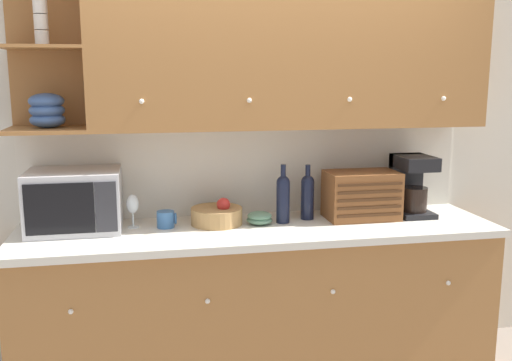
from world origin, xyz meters
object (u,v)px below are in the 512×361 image
(mug, at_px, (166,219))
(bowl_stack_on_counter, at_px, (259,218))
(wine_glass, at_px, (133,205))
(wine_bottle, at_px, (283,197))
(fruit_basket, at_px, (217,215))
(second_wine_bottle, at_px, (307,195))
(microwave, at_px, (75,201))
(bread_box, at_px, (361,195))
(coffee_maker, at_px, (411,184))

(mug, bearing_deg, bowl_stack_on_counter, -2.94)
(wine_glass, distance_m, wine_bottle, 0.84)
(fruit_basket, relative_size, wine_bottle, 0.86)
(bowl_stack_on_counter, xyz_separation_m, second_wine_bottle, (0.30, 0.06, 0.11))
(microwave, distance_m, second_wine_bottle, 1.29)
(bowl_stack_on_counter, distance_m, second_wine_bottle, 0.32)
(bread_box, bearing_deg, coffee_maker, 7.09)
(microwave, xyz_separation_m, bread_box, (1.61, -0.05, -0.03))
(wine_glass, height_order, bowl_stack_on_counter, wine_glass)
(bread_box, bearing_deg, second_wine_bottle, 171.92)
(microwave, distance_m, wine_glass, 0.30)
(wine_glass, relative_size, bowl_stack_on_counter, 1.26)
(microwave, height_order, bowl_stack_on_counter, microwave)
(microwave, height_order, fruit_basket, microwave)
(second_wine_bottle, bearing_deg, bread_box, -8.08)
(fruit_basket, bearing_deg, bowl_stack_on_counter, -9.99)
(mug, xyz_separation_m, coffee_maker, (1.46, 0.03, 0.14))
(wine_glass, xyz_separation_m, bread_box, (1.31, -0.05, 0.01))
(wine_glass, height_order, fruit_basket, wine_glass)
(fruit_basket, xyz_separation_m, bread_box, (0.84, -0.03, 0.09))
(wine_bottle, xyz_separation_m, second_wine_bottle, (0.16, 0.05, -0.01))
(fruit_basket, distance_m, wine_bottle, 0.39)
(mug, height_order, bowl_stack_on_counter, mug)
(second_wine_bottle, bearing_deg, wine_bottle, -161.30)
(wine_glass, height_order, bread_box, bread_box)
(bread_box, bearing_deg, fruit_basket, 178.06)
(bowl_stack_on_counter, bearing_deg, coffee_maker, 3.28)
(mug, xyz_separation_m, second_wine_bottle, (0.81, 0.03, 0.10))
(bread_box, bearing_deg, microwave, 178.34)
(wine_glass, bearing_deg, coffee_maker, -0.31)
(microwave, distance_m, fruit_basket, 0.77)
(wine_bottle, bearing_deg, coffee_maker, 3.58)
(microwave, relative_size, bread_box, 1.17)
(wine_glass, bearing_deg, fruit_basket, -2.60)
(wine_glass, relative_size, bread_box, 0.45)
(bowl_stack_on_counter, bearing_deg, wine_glass, 174.88)
(bowl_stack_on_counter, bearing_deg, second_wine_bottle, 10.99)
(wine_bottle, bearing_deg, bread_box, 1.12)
(fruit_basket, bearing_deg, wine_bottle, -5.81)
(fruit_basket, relative_size, second_wine_bottle, 0.90)
(bowl_stack_on_counter, height_order, second_wine_bottle, second_wine_bottle)
(mug, height_order, fruit_basket, fruit_basket)
(wine_glass, bearing_deg, microwave, -179.43)
(second_wine_bottle, bearing_deg, coffee_maker, -0.33)
(mug, relative_size, fruit_basket, 0.37)
(bowl_stack_on_counter, relative_size, wine_bottle, 0.44)
(wine_bottle, height_order, bread_box, wine_bottle)
(second_wine_bottle, height_order, bread_box, second_wine_bottle)
(mug, height_order, second_wine_bottle, second_wine_bottle)
(mug, distance_m, wine_bottle, 0.66)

